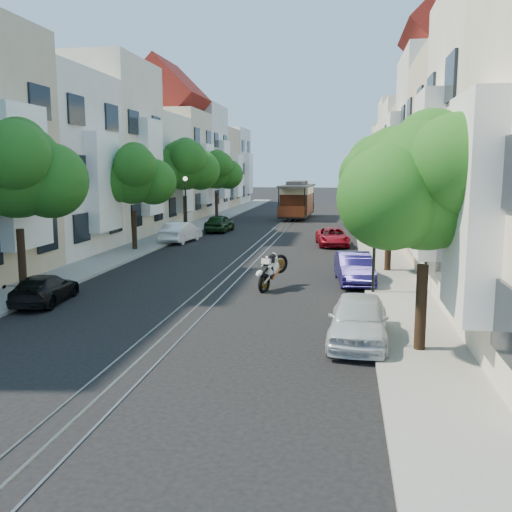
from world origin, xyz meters
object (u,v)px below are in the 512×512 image
at_px(tree_e_a, 429,187).
at_px(parked_car_w_mid, 181,232).
at_px(tree_w_d, 217,171).
at_px(parked_car_w_far, 220,223).
at_px(tree_e_b, 392,171).
at_px(parked_car_e_near, 358,319).
at_px(cable_car, 297,198).
at_px(parked_car_w_near, 45,289).
at_px(lamp_west, 186,197).
at_px(lamp_east, 375,222).
at_px(parked_car_e_mid, 354,268).
at_px(parked_car_e_far, 332,237).
at_px(tree_w_c, 185,166).
at_px(tree_e_c, 379,173).
at_px(sportbike_rider, 271,269).
at_px(tree_e_d, 372,168).
at_px(tree_w_a, 17,172).
at_px(tree_w_b, 133,176).

distance_m(tree_e_a, parked_car_w_mid, 25.18).
distance_m(tree_w_d, parked_car_w_far, 12.19).
height_order(tree_e_b, parked_car_e_near, tree_e_b).
relative_size(cable_car, parked_car_w_near, 2.38).
distance_m(tree_w_d, parked_car_w_mid, 18.18).
bearing_deg(tree_e_a, lamp_west, 118.45).
height_order(lamp_east, parked_car_e_mid, lamp_east).
bearing_deg(parked_car_e_far, tree_w_c, 141.30).
distance_m(tree_e_c, sportbike_rider, 16.74).
bearing_deg(tree_e_d, tree_w_d, 160.85).
bearing_deg(tree_w_a, parked_car_e_near, -18.78).
bearing_deg(lamp_west, parked_car_e_mid, -53.08).
bearing_deg(tree_w_a, parked_car_e_far, 54.28).
bearing_deg(tree_e_a, lamp_east, 97.79).
relative_size(tree_w_a, cable_car, 0.77).
bearing_deg(tree_w_c, parked_car_e_mid, -55.90).
relative_size(lamp_east, parked_car_w_mid, 1.01).
bearing_deg(tree_w_b, lamp_east, -36.58).
height_order(tree_w_b, lamp_west, tree_w_b).
xyz_separation_m(tree_e_b, parked_car_e_near, (-1.66, -11.33, -4.05)).
height_order(tree_e_c, parked_car_e_near, tree_e_c).
height_order(tree_w_c, sportbike_rider, tree_w_c).
relative_size(tree_e_c, sportbike_rider, 3.11).
bearing_deg(tree_e_a, parked_car_w_near, 163.68).
height_order(tree_w_c, cable_car, tree_w_c).
xyz_separation_m(tree_w_c, parked_car_w_far, (2.74, -0.22, -4.39)).
distance_m(tree_w_b, parked_car_e_near, 21.04).
bearing_deg(parked_car_e_mid, cable_car, 92.81).
height_order(tree_e_b, sportbike_rider, tree_e_b).
bearing_deg(parked_car_w_near, tree_w_a, -44.43).
distance_m(tree_w_d, parked_car_e_near, 40.58).
distance_m(tree_e_b, tree_w_b, 15.25).
bearing_deg(tree_w_b, parked_car_e_far, 19.32).
height_order(tree_w_a, tree_w_d, tree_w_a).
bearing_deg(tree_e_c, tree_w_b, -157.38).
bearing_deg(parked_car_w_mid, lamp_west, -71.66).
height_order(tree_e_c, sportbike_rider, tree_e_c).
bearing_deg(tree_e_b, parked_car_w_mid, 144.07).
bearing_deg(tree_w_b, cable_car, 72.02).
height_order(tree_w_a, parked_car_w_near, tree_w_a).
relative_size(tree_e_a, parked_car_w_far, 1.57).
relative_size(cable_car, parked_car_e_near, 2.17).
relative_size(tree_w_a, parked_car_w_far, 1.67).
bearing_deg(tree_w_d, parked_car_w_mid, -85.02).
bearing_deg(tree_e_d, parked_car_w_mid, -135.41).
xyz_separation_m(tree_w_c, tree_w_d, (-0.00, 11.00, -0.47)).
bearing_deg(tree_e_a, tree_w_d, 110.27).
distance_m(tree_w_b, parked_car_e_far, 12.81).
bearing_deg(parked_car_w_near, tree_e_b, -153.04).
distance_m(tree_e_b, lamp_east, 5.41).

